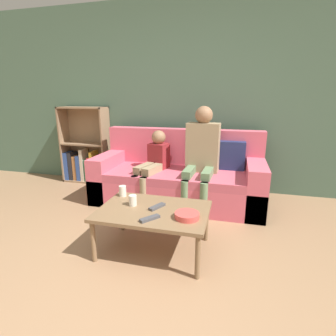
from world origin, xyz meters
TOP-DOWN VIEW (x-y plane):
  - ground_plane at (0.00, 0.00)m, footprint 22.00×22.00m
  - wall_back at (0.00, 2.60)m, footprint 12.00×0.06m
  - couch at (0.07, 2.00)m, footprint 2.11×0.87m
  - bookshelf at (-1.57, 2.44)m, footprint 0.74×0.28m
  - coffee_table at (0.10, 0.80)m, footprint 0.94×0.64m
  - person_adult at (0.36, 1.92)m, footprint 0.40×0.62m
  - person_child at (-0.24, 1.86)m, footprint 0.36×0.64m
  - cup_near at (-0.28, 1.02)m, footprint 0.07×0.07m
  - cup_far at (-0.10, 0.84)m, footprint 0.07×0.07m
  - tv_remote_0 at (0.12, 0.84)m, footprint 0.12×0.17m
  - tv_remote_1 at (0.13, 0.61)m, footprint 0.14×0.16m
  - snack_bowl at (0.41, 0.71)m, footprint 0.20×0.20m

SIDE VIEW (x-z plane):
  - ground_plane at x=0.00m, z-range 0.00..0.00m
  - couch at x=0.07m, z-range -0.16..0.75m
  - coffee_table at x=0.10m, z-range 0.16..0.55m
  - tv_remote_0 at x=0.12m, z-range 0.39..0.41m
  - tv_remote_1 at x=0.13m, z-range 0.39..0.41m
  - snack_bowl at x=0.41m, z-range 0.39..0.44m
  - bookshelf at x=-1.57m, z-range -0.15..1.03m
  - cup_far at x=-0.10m, z-range 0.39..0.49m
  - cup_near at x=-0.28m, z-range 0.39..0.49m
  - person_child at x=-0.24m, z-range 0.07..0.98m
  - person_adult at x=0.36m, z-range 0.09..1.31m
  - wall_back at x=0.00m, z-range 0.00..2.60m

